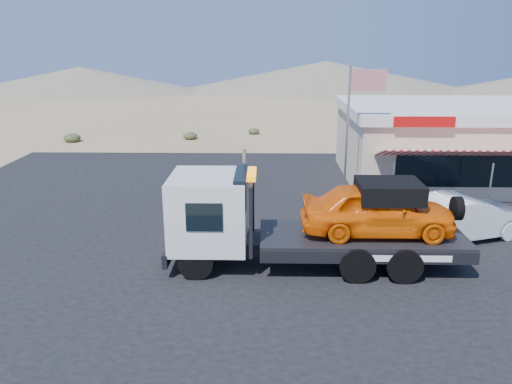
% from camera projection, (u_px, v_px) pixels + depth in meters
% --- Properties ---
extents(ground, '(120.00, 120.00, 0.00)m').
position_uv_depth(ground, '(231.00, 243.00, 17.92)').
color(ground, '#9B8458').
rests_on(ground, ground).
extents(asphalt_lot, '(32.00, 24.00, 0.02)m').
position_uv_depth(asphalt_lot, '(284.00, 216.00, 20.75)').
color(asphalt_lot, black).
rests_on(asphalt_lot, ground).
extents(tow_truck, '(9.28, 2.75, 3.10)m').
position_uv_depth(tow_truck, '(308.00, 216.00, 15.75)').
color(tow_truck, black).
rests_on(tow_truck, asphalt_lot).
extents(white_sedan, '(5.24, 3.25, 1.63)m').
position_uv_depth(white_sedan, '(463.00, 217.00, 18.15)').
color(white_sedan, silver).
rests_on(white_sedan, asphalt_lot).
extents(jerky_store, '(10.40, 9.97, 3.90)m').
position_uv_depth(jerky_store, '(445.00, 142.00, 25.73)').
color(jerky_store, beige).
rests_on(jerky_store, asphalt_lot).
extents(flagpole, '(1.55, 0.10, 6.00)m').
position_uv_depth(flagpole, '(353.00, 120.00, 21.04)').
color(flagpole, '#99999E').
rests_on(flagpole, asphalt_lot).
extents(distant_hills, '(126.00, 48.00, 4.20)m').
position_uv_depth(distant_hills, '(188.00, 79.00, 70.31)').
color(distant_hills, '#726B59').
rests_on(distant_hills, ground).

